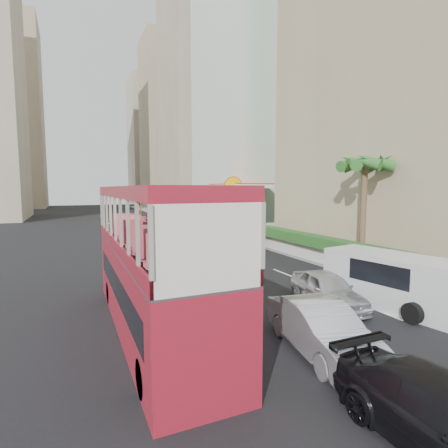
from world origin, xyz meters
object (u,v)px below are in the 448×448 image
minibus_near (212,238)px  panel_van_near (392,280)px  car_silver_lane_b (327,306)px  shell_station (249,208)px  panel_van_far (206,228)px  car_silver_lane_a (320,353)px  minibus_far (231,232)px  double_decker_bus (153,259)px  van_asset (191,244)px  palm_tree (363,215)px

minibus_near → panel_van_near: (2.94, -13.25, -0.26)m
car_silver_lane_b → shell_station: shell_station is taller
car_silver_lane_b → panel_van_far: size_ratio=0.96×
panel_van_near → shell_station: bearing=65.8°
car_silver_lane_a → minibus_far: 19.77m
double_decker_bus → minibus_far: double_decker_bus is taller
car_silver_lane_b → minibus_near: minibus_near is taller
double_decker_bus → van_asset: size_ratio=2.56×
double_decker_bus → minibus_far: (10.02, 14.96, -1.24)m
double_decker_bus → minibus_near: double_decker_bus is taller
car_silver_lane_a → minibus_far: bearing=82.0°
minibus_near → minibus_far: minibus_near is taller
car_silver_lane_a → shell_station: (11.78, 26.90, 2.75)m
panel_van_near → shell_station: (6.17, 24.64, 1.65)m
double_decker_bus → minibus_far: size_ratio=1.90×
van_asset → minibus_near: minibus_near is taller
car_silver_lane_a → van_asset: (3.10, 21.64, 0.00)m
minibus_near → minibus_far: (3.13, 3.35, -0.07)m
double_decker_bus → car_silver_lane_b: 7.69m
car_silver_lane_b → panel_van_far: (3.13, 22.44, 0.90)m
car_silver_lane_a → panel_van_far: bearing=85.6°
minibus_near → panel_van_near: minibus_near is taller
minibus_far → shell_station: size_ratio=0.72×
panel_van_near → minibus_far: bearing=79.2°
van_asset → car_silver_lane_b: bearing=-82.6°
shell_station → panel_van_far: bearing=-168.3°
panel_van_far → minibus_near: bearing=-104.8°
minibus_far → panel_van_far: size_ratio=1.28×
van_asset → panel_van_far: bearing=61.0°
double_decker_bus → palm_tree: size_ratio=1.72×
double_decker_bus → shell_station: bearing=55.2°
car_silver_lane_a → shell_station: bearing=75.4°
minibus_near → panel_van_far: (3.48, 10.23, -0.46)m
panel_van_far → shell_station: bearing=15.7°
van_asset → palm_tree: bearing=-57.1°
double_decker_bus → panel_van_near: 10.06m
minibus_near → car_silver_lane_a: bearing=-91.4°
car_silver_lane_b → shell_station: (8.76, 23.61, 2.75)m
panel_van_far → shell_station: shell_station is taller
panel_van_near → van_asset: bearing=87.2°
minibus_near → panel_van_near: size_ratio=1.11×
double_decker_bus → palm_tree: 14.39m
car_silver_lane_b → panel_van_far: panel_van_far is taller
panel_van_far → minibus_far: bearing=-89.0°
minibus_near → shell_station: (9.11, 11.39, 1.39)m
car_silver_lane_b → palm_tree: palm_tree is taller
van_asset → palm_tree: size_ratio=0.67×
car_silver_lane_b → panel_van_near: size_ratio=0.79×
panel_van_near → panel_van_far: (0.54, 23.48, -0.20)m
palm_tree → shell_station: size_ratio=0.80×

